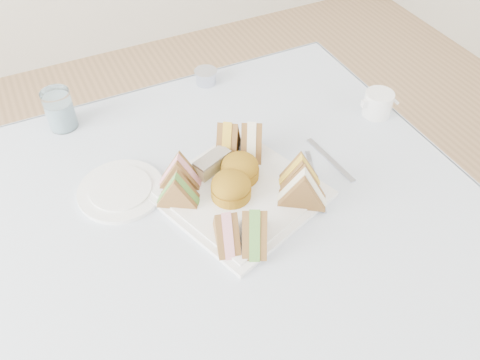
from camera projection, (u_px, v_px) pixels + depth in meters
name	position (u px, v px, depth m)	size (l,w,h in m)	color
table	(240.00, 303.00, 1.35)	(0.90, 0.90, 0.74)	brown
tablecloth	(240.00, 210.00, 1.08)	(1.02, 1.02, 0.01)	white
serving_plate	(240.00, 194.00, 1.10)	(0.30, 0.30, 0.01)	white
sandwich_fl_a	(226.00, 227.00, 0.98)	(0.09, 0.04, 0.08)	brown
sandwich_fl_b	(254.00, 225.00, 0.97)	(0.10, 0.05, 0.09)	brown
sandwich_fr_a	(300.00, 170.00, 1.09)	(0.09, 0.04, 0.08)	brown
sandwich_fr_b	(303.00, 187.00, 1.04)	(0.10, 0.05, 0.09)	brown
sandwich_bl_a	(177.00, 189.00, 1.05)	(0.09, 0.04, 0.08)	brown
sandwich_bl_b	(179.00, 170.00, 1.09)	(0.09, 0.04, 0.08)	brown
sandwich_br_a	(252.00, 137.00, 1.16)	(0.10, 0.05, 0.09)	brown
sandwich_br_b	(228.00, 138.00, 1.16)	(0.10, 0.05, 0.09)	brown
scone_left	(231.00, 187.00, 1.07)	(0.09, 0.09, 0.06)	#976617
scone_right	(240.00, 168.00, 1.11)	(0.08, 0.08, 0.06)	#976617
pastry_slice	(212.00, 164.00, 1.13)	(0.09, 0.04, 0.04)	#D0C37B
side_plate	(121.00, 190.00, 1.11)	(0.19, 0.19, 0.01)	white
water_glass	(59.00, 110.00, 1.24)	(0.07, 0.07, 0.10)	white
tea_strainer	(206.00, 77.00, 1.39)	(0.06, 0.06, 0.04)	silver
knife	(330.00, 160.00, 1.18)	(0.01, 0.17, 0.00)	silver
fork	(317.00, 186.00, 1.12)	(0.01, 0.16, 0.00)	silver
creamer_jug	(378.00, 104.00, 1.28)	(0.07, 0.07, 0.06)	white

